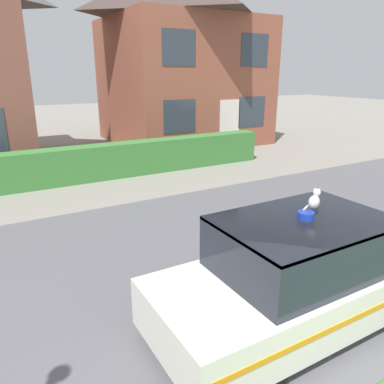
# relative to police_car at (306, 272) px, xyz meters

# --- Properties ---
(road_strip) EXTENTS (28.00, 6.83, 0.01)m
(road_strip) POSITION_rel_police_car_xyz_m (-0.55, 2.17, -0.70)
(road_strip) COLOR #5B5B60
(road_strip) RESTS_ON ground
(garden_hedge) EXTENTS (10.96, 0.68, 1.06)m
(garden_hedge) POSITION_rel_police_car_xyz_m (0.05, 8.23, -0.17)
(garden_hedge) COLOR #3D7F38
(garden_hedge) RESTS_ON ground
(police_car) EXTENTS (4.36, 1.67, 1.56)m
(police_car) POSITION_rel_police_car_xyz_m (0.00, 0.00, 0.00)
(police_car) COLOR black
(police_car) RESTS_ON road_strip
(cat) EXTENTS (0.29, 0.20, 0.25)m
(cat) POSITION_rel_police_car_xyz_m (0.08, 0.06, 0.97)
(cat) COLOR silver
(cat) RESTS_ON police_car
(house_right) EXTENTS (6.80, 6.30, 7.87)m
(house_right) POSITION_rel_police_car_xyz_m (5.28, 13.06, 3.32)
(house_right) COLOR #93513D
(house_right) RESTS_ON ground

